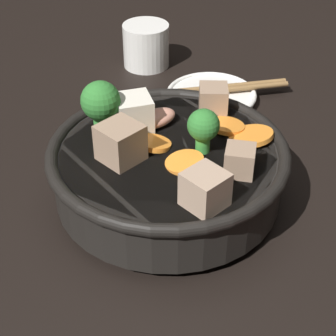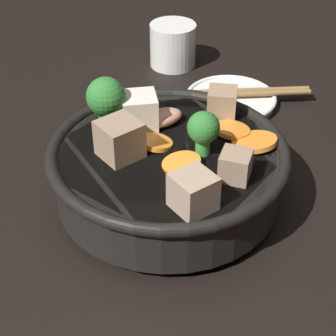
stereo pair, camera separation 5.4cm
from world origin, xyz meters
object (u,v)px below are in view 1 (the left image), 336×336
(stirfry_bowl, at_px, (167,165))
(chopsticks_pair, at_px, (212,90))
(side_saucer, at_px, (211,96))
(tea_cup, at_px, (146,45))

(stirfry_bowl, height_order, chopsticks_pair, stirfry_bowl)
(stirfry_bowl, xyz_separation_m, chopsticks_pair, (0.11, 0.18, -0.03))
(stirfry_bowl, distance_m, side_saucer, 0.21)
(stirfry_bowl, relative_size, side_saucer, 1.99)
(stirfry_bowl, bearing_deg, side_saucer, 58.69)
(tea_cup, relative_size, chopsticks_pair, 0.32)
(tea_cup, xyz_separation_m, chopsticks_pair, (0.06, -0.12, -0.01))
(side_saucer, bearing_deg, tea_cup, 114.66)
(chopsticks_pair, bearing_deg, stirfry_bowl, -121.31)
(side_saucer, relative_size, chopsticks_pair, 0.58)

